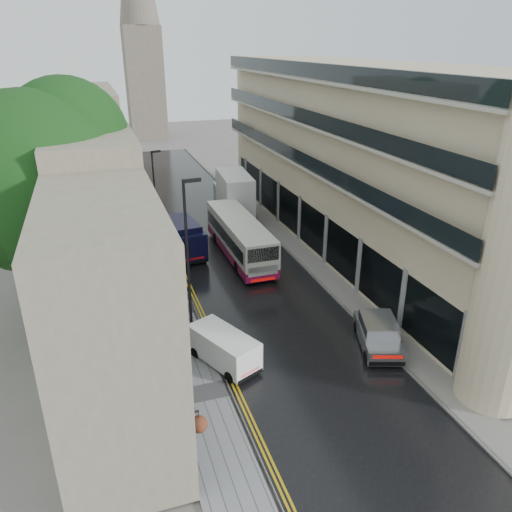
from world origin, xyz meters
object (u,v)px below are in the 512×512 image
navy_van (176,247)px  cream_bus (237,254)px  white_van (230,367)px  lamp_post_far (155,195)px  tree_near (39,212)px  white_lorry (225,202)px  pedestrian (163,283)px  tree_far (56,171)px  silver_hatchback (368,349)px  lamp_post_near (188,260)px

navy_van → cream_bus: bearing=-43.6°
white_van → lamp_post_far: 21.44m
tree_near → white_lorry: tree_near is taller
tree_near → lamp_post_far: bearing=58.8°
white_van → pedestrian: 10.44m
tree_far → white_van: 23.60m
tree_near → white_van: (8.20, -8.59, -6.01)m
silver_hatchback → pedestrian: (-8.96, 10.92, 0.07)m
white_van → tree_near: bearing=109.1°
white_lorry → lamp_post_near: size_ratio=0.96×
tree_far → pedestrian: bearing=-61.3°
cream_bus → white_van: size_ratio=2.72×
cream_bus → lamp_post_near: 8.77m
silver_hatchback → white_van: white_van is taller
navy_van → pedestrian: (-1.73, -4.52, -0.56)m
silver_hatchback → lamp_post_far: 23.39m
tree_far → lamp_post_near: (7.06, -16.38, -1.69)m
pedestrian → lamp_post_far: lamp_post_far is taller
cream_bus → silver_hatchback: 13.07m
lamp_post_near → cream_bus: bearing=50.6°
white_lorry → silver_hatchback: (1.51, -22.94, -1.40)m
tree_near → lamp_post_near: tree_near is taller
white_van → navy_van: size_ratio=0.71×
navy_van → lamp_post_near: bearing=-102.2°
navy_van → lamp_post_near: (-0.84, -9.60, 3.07)m
pedestrian → tree_near: bearing=36.7°
lamp_post_near → white_lorry: bearing=64.3°
tree_far → lamp_post_near: 17.91m
lamp_post_near → lamp_post_far: (0.31, 16.03, -0.81)m
tree_far → white_lorry: 14.20m
tree_far → silver_hatchback: size_ratio=2.82×
tree_far → tree_near: bearing=-91.3°
silver_hatchback → lamp_post_far: bearing=128.2°
pedestrian → lamp_post_near: (0.88, -5.08, 3.62)m
navy_van → pedestrian: 4.87m
white_van → lamp_post_far: lamp_post_far is taller
tree_near → white_van: size_ratio=3.44×
white_lorry → pedestrian: bearing=-117.2°
white_lorry → tree_far: bearing=-172.4°
tree_near → navy_van: (8.20, 6.23, -5.47)m
tree_near → silver_hatchback: tree_near is taller
navy_van → lamp_post_near: size_ratio=0.64×
white_lorry → white_van: bearing=-99.8°
tree_near → pedestrian: size_ratio=8.69×
white_van → lamp_post_near: size_ratio=0.46×
pedestrian → lamp_post_near: bearing=121.8°
cream_bus → lamp_post_near: bearing=-125.2°
white_lorry → pedestrian: (-7.44, -12.01, -1.32)m
tree_far → lamp_post_far: 7.79m
tree_far → lamp_post_far: tree_far is taller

